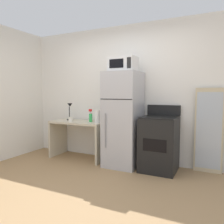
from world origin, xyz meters
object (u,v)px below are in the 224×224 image
at_px(paper_towel_roll, 98,117).
at_px(oven_range, 159,143).
at_px(spray_bottle, 91,117).
at_px(coffee_mug, 70,119).
at_px(refrigerator, 123,119).
at_px(desk_lamp, 70,109).
at_px(desk, 79,132).
at_px(leaning_mirror, 209,131).
at_px(microwave, 123,64).

relative_size(paper_towel_roll, oven_range, 0.22).
height_order(spray_bottle, coffee_mug, spray_bottle).
relative_size(coffee_mug, refrigerator, 0.06).
bearing_deg(desk_lamp, paper_towel_roll, -7.97).
bearing_deg(spray_bottle, desk, -176.70).
height_order(desk, leaning_mirror, leaning_mirror).
bearing_deg(leaning_mirror, oven_range, -161.19).
xyz_separation_m(desk_lamp, spray_bottle, (0.52, -0.03, -0.14)).
height_order(desk, oven_range, oven_range).
bearing_deg(paper_towel_roll, leaning_mirror, 8.57).
relative_size(desk, paper_towel_roll, 4.70).
distance_m(paper_towel_roll, oven_range, 1.24).
xyz_separation_m(coffee_mug, leaning_mirror, (2.48, 0.39, -0.10)).
distance_m(paper_towel_roll, refrigerator, 0.52).
bearing_deg(paper_towel_roll, desk_lamp, 172.03).
xyz_separation_m(desk_lamp, coffee_mug, (0.17, -0.21, -0.19)).
xyz_separation_m(paper_towel_roll, oven_range, (1.18, 0.04, -0.40)).
distance_m(desk, coffee_mug, 0.33).
distance_m(desk_lamp, microwave, 1.49).
relative_size(coffee_mug, oven_range, 0.09).
relative_size(microwave, leaning_mirror, 0.33).
xyz_separation_m(paper_towel_roll, leaning_mirror, (1.93, 0.29, -0.17)).
xyz_separation_m(paper_towel_roll, coffee_mug, (-0.55, -0.10, -0.07)).
xyz_separation_m(desk_lamp, oven_range, (1.90, -0.07, -0.52)).
bearing_deg(leaning_mirror, coffee_mug, -170.96).
height_order(coffee_mug, leaning_mirror, leaning_mirror).
relative_size(desk, spray_bottle, 4.53).
relative_size(desk, microwave, 2.45).
relative_size(refrigerator, leaning_mirror, 1.20).
relative_size(coffee_mug, leaning_mirror, 0.07).
bearing_deg(paper_towel_roll, oven_range, 1.70).
xyz_separation_m(oven_range, leaning_mirror, (0.75, 0.26, 0.23)).
xyz_separation_m(refrigerator, oven_range, (0.66, 0.02, -0.38)).
bearing_deg(leaning_mirror, desk, -174.28).
distance_m(desk_lamp, oven_range, 1.97).
bearing_deg(coffee_mug, desk_lamp, 129.11).
xyz_separation_m(desk, coffee_mug, (-0.10, -0.16, 0.28)).
xyz_separation_m(desk_lamp, leaning_mirror, (2.65, 0.19, -0.29)).
distance_m(paper_towel_roll, microwave, 1.08).
bearing_deg(leaning_mirror, refrigerator, -168.96).
distance_m(desk, microwave, 1.62).
relative_size(desk, refrigerator, 0.67).
height_order(paper_towel_roll, microwave, microwave).
xyz_separation_m(spray_bottle, coffee_mug, (-0.36, -0.17, -0.05)).
relative_size(spray_bottle, microwave, 0.54).
relative_size(refrigerator, oven_range, 1.53).
bearing_deg(microwave, refrigerator, 90.32).
relative_size(spray_bottle, leaning_mirror, 0.18).
bearing_deg(spray_bottle, coffee_mug, -154.43).
height_order(coffee_mug, oven_range, oven_range).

